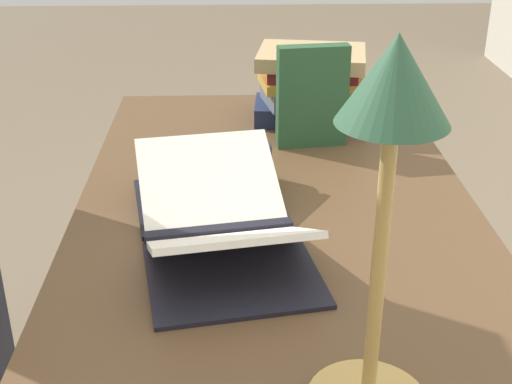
{
  "coord_description": "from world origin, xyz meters",
  "views": [
    {
      "loc": [
        1.19,
        -0.08,
        1.4
      ],
      "look_at": [
        0.03,
        -0.05,
        0.84
      ],
      "focal_mm": 50.0,
      "sensor_mm": 36.0,
      "label": 1
    }
  ],
  "objects_px": {
    "book_stack_tall": "(311,85)",
    "open_book": "(219,220)",
    "coffee_mug": "(252,164)",
    "book_standing_upright": "(312,97)",
    "reading_lamp": "(388,169)"
  },
  "relations": [
    {
      "from": "book_stack_tall",
      "to": "open_book",
      "type": "bearing_deg",
      "value": -20.33
    },
    {
      "from": "open_book",
      "to": "book_standing_upright",
      "type": "relative_size",
      "value": 2.37
    },
    {
      "from": "book_standing_upright",
      "to": "reading_lamp",
      "type": "distance_m",
      "value": 0.92
    },
    {
      "from": "book_standing_upright",
      "to": "coffee_mug",
      "type": "distance_m",
      "value": 0.26
    },
    {
      "from": "open_book",
      "to": "coffee_mug",
      "type": "xyz_separation_m",
      "value": [
        -0.24,
        0.07,
        0.01
      ]
    },
    {
      "from": "book_standing_upright",
      "to": "coffee_mug",
      "type": "relative_size",
      "value": 2.22
    },
    {
      "from": "coffee_mug",
      "to": "open_book",
      "type": "bearing_deg",
      "value": -15.65
    },
    {
      "from": "book_stack_tall",
      "to": "coffee_mug",
      "type": "xyz_separation_m",
      "value": [
        0.38,
        -0.16,
        -0.05
      ]
    },
    {
      "from": "book_stack_tall",
      "to": "coffee_mug",
      "type": "relative_size",
      "value": 2.73
    },
    {
      "from": "open_book",
      "to": "coffee_mug",
      "type": "distance_m",
      "value": 0.25
    },
    {
      "from": "reading_lamp",
      "to": "coffee_mug",
      "type": "xyz_separation_m",
      "value": [
        -0.69,
        -0.13,
        -0.29
      ]
    },
    {
      "from": "book_standing_upright",
      "to": "reading_lamp",
      "type": "height_order",
      "value": "reading_lamp"
    },
    {
      "from": "book_stack_tall",
      "to": "book_standing_upright",
      "type": "bearing_deg",
      "value": -5.06
    },
    {
      "from": "reading_lamp",
      "to": "book_standing_upright",
      "type": "bearing_deg",
      "value": 178.74
    },
    {
      "from": "book_standing_upright",
      "to": "coffee_mug",
      "type": "height_order",
      "value": "book_standing_upright"
    }
  ]
}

